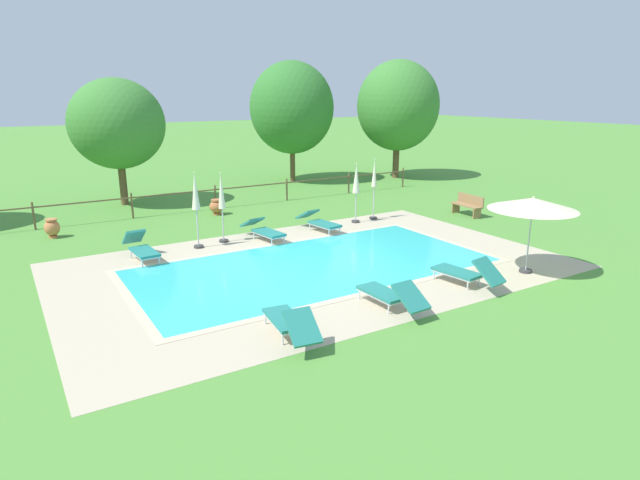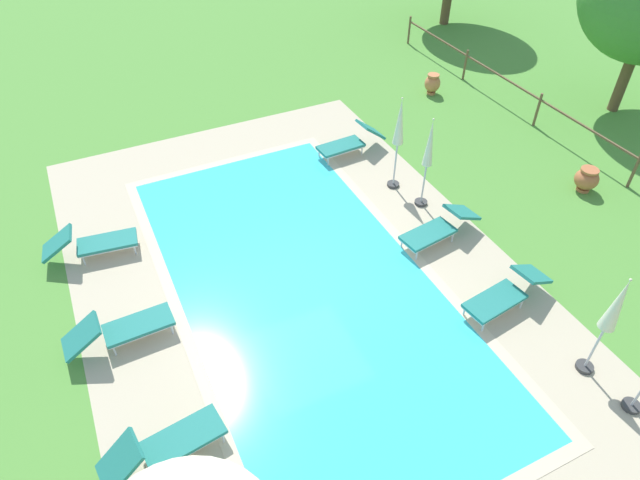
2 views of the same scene
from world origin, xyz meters
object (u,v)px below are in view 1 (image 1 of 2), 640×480
(tree_far_west, at_px, (117,124))
(sun_lounger_south_near_corner, at_px, (264,230))
(sun_lounger_south_mid, at_px, (290,321))
(terracotta_urn_by_tree, at_px, (52,228))
(sun_lounger_north_end, at_px, (319,221))
(patio_umbrella_open_foreground, at_px, (533,204))
(sun_lounger_north_far, at_px, (141,248))
(tree_centre, at_px, (398,106))
(sun_lounger_north_near_steps, at_px, (390,294))
(wooden_bench_lawn_side, at_px, (468,204))
(patio_umbrella_closed_row_west, at_px, (196,197))
(patio_umbrella_closed_row_centre, at_px, (374,181))
(tree_west_mid, at_px, (292,108))
(sun_lounger_north_mid, at_px, (466,272))
(patio_umbrella_closed_row_mid_east, at_px, (356,183))
(patio_umbrella_closed_row_mid_west, at_px, (222,197))
(terracotta_urn_near_fence, at_px, (217,206))

(tree_far_west, bearing_deg, sun_lounger_south_near_corner, -72.07)
(sun_lounger_south_mid, xyz_separation_m, terracotta_urn_by_tree, (-3.39, 11.40, 0.00))
(sun_lounger_north_end, distance_m, patio_umbrella_open_foreground, 7.77)
(sun_lounger_north_far, bearing_deg, tree_centre, 26.79)
(tree_far_west, bearing_deg, sun_lounger_north_near_steps, -80.29)
(wooden_bench_lawn_side, distance_m, terracotta_urn_by_tree, 16.06)
(tree_far_west, bearing_deg, sun_lounger_south_mid, -90.21)
(patio_umbrella_closed_row_west, xyz_separation_m, patio_umbrella_closed_row_centre, (7.45, 0.29, -0.14))
(patio_umbrella_closed_row_west, relative_size, tree_west_mid, 0.38)
(sun_lounger_north_end, distance_m, patio_umbrella_closed_row_west, 4.80)
(sun_lounger_north_mid, xyz_separation_m, patio_umbrella_closed_row_mid_east, (1.62, 7.35, 1.22))
(wooden_bench_lawn_side, height_order, terracotta_urn_by_tree, wooden_bench_lawn_side)
(sun_lounger_north_far, relative_size, sun_lounger_south_near_corner, 0.95)
(patio_umbrella_open_foreground, bearing_deg, wooden_bench_lawn_side, 56.36)
(patio_umbrella_open_foreground, xyz_separation_m, tree_far_west, (-7.72, 15.87, 1.64))
(sun_lounger_north_mid, height_order, terracotta_urn_by_tree, sun_lounger_north_mid)
(patio_umbrella_open_foreground, xyz_separation_m, wooden_bench_lawn_side, (4.05, 6.08, -1.53))
(patio_umbrella_closed_row_mid_east, bearing_deg, sun_lounger_north_mid, -102.40)
(sun_lounger_north_far, distance_m, terracotta_urn_by_tree, 4.70)
(sun_lounger_south_mid, xyz_separation_m, tree_far_west, (0.06, 16.04, 3.26))
(patio_umbrella_open_foreground, xyz_separation_m, tree_centre, (8.03, 15.66, 2.22))
(terracotta_urn_by_tree, relative_size, tree_west_mid, 0.10)
(sun_lounger_north_far, bearing_deg, sun_lounger_south_near_corner, 1.19)
(patio_umbrella_closed_row_mid_west, distance_m, tree_west_mid, 13.31)
(patio_umbrella_closed_row_mid_west, height_order, patio_umbrella_closed_row_centre, patio_umbrella_closed_row_centre)
(patio_umbrella_closed_row_west, distance_m, tree_centre, 17.52)
(patio_umbrella_closed_row_mid_east, relative_size, wooden_bench_lawn_side, 1.54)
(tree_centre, bearing_deg, terracotta_urn_by_tree, -167.03)
(sun_lounger_north_far, height_order, patio_umbrella_closed_row_mid_east, patio_umbrella_closed_row_mid_east)
(sun_lounger_north_far, xyz_separation_m, patio_umbrella_open_foreground, (9.09, -7.02, 1.62))
(sun_lounger_south_near_corner, bearing_deg, tree_far_west, 107.93)
(patio_umbrella_closed_row_mid_west, xyz_separation_m, tree_west_mid, (8.25, 10.13, 2.56))
(sun_lounger_north_near_steps, distance_m, sun_lounger_north_mid, 2.71)
(patio_umbrella_closed_row_mid_west, height_order, wooden_bench_lawn_side, patio_umbrella_closed_row_mid_west)
(patio_umbrella_closed_row_west, distance_m, terracotta_urn_near_fence, 5.13)
(terracotta_urn_near_fence, relative_size, terracotta_urn_by_tree, 0.95)
(sun_lounger_north_mid, distance_m, wooden_bench_lawn_side, 8.70)
(sun_lounger_north_mid, distance_m, terracotta_urn_near_fence, 11.83)
(tree_far_west, xyz_separation_m, tree_centre, (15.75, -0.22, 0.59))
(sun_lounger_north_near_steps, bearing_deg, patio_umbrella_closed_row_mid_west, 99.01)
(sun_lounger_south_near_corner, xyz_separation_m, patio_umbrella_closed_row_mid_west, (-1.32, 0.44, 1.22))
(sun_lounger_south_near_corner, xyz_separation_m, tree_far_west, (-2.84, 8.77, 3.28))
(patio_umbrella_open_foreground, distance_m, patio_umbrella_closed_row_centre, 7.63)
(patio_umbrella_closed_row_mid_west, xyz_separation_m, patio_umbrella_closed_row_mid_east, (5.52, -0.05, 0.02))
(sun_lounger_north_end, bearing_deg, patio_umbrella_closed_row_mid_east, 10.48)
(tree_centre, bearing_deg, wooden_bench_lawn_side, -112.56)
(tree_west_mid, bearing_deg, patio_umbrella_open_foreground, -96.62)
(patio_umbrella_open_foreground, distance_m, patio_umbrella_closed_row_west, 10.25)
(sun_lounger_south_mid, height_order, terracotta_urn_by_tree, sun_lounger_south_mid)
(terracotta_urn_by_tree, height_order, tree_far_west, tree_far_west)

